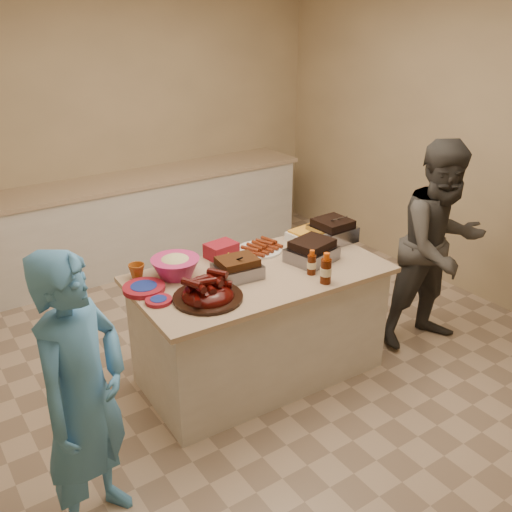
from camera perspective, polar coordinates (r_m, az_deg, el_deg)
room at (r=4.33m, az=0.44°, el=-10.64°), size 4.50×5.00×2.70m
back_counter at (r=5.87m, az=-11.90°, el=3.46°), size 3.60×0.64×0.90m
island at (r=4.23m, az=0.39°, el=-11.56°), size 1.74×0.97×0.81m
rib_platter at (r=3.49m, az=-4.82°, el=-4.30°), size 0.45×0.45×0.17m
pulled_pork_tray at (r=3.75m, az=-1.85°, el=-2.15°), size 0.32×0.25×0.09m
brisket_tray at (r=4.00m, az=5.56°, el=-0.46°), size 0.37×0.33×0.10m
roasting_pan at (r=4.36m, az=7.59°, el=1.57°), size 0.30×0.30×0.12m
coleslaw_bowl at (r=3.79m, az=-7.99°, el=-2.04°), size 0.33×0.33×0.22m
sausage_plate at (r=4.14m, az=0.37°, el=0.54°), size 0.40×0.40×0.05m
mac_cheese_dish at (r=4.37m, az=5.42°, el=1.70°), size 0.34×0.27×0.08m
bbq_bottle_a at (r=3.81m, az=5.54°, el=-1.80°), size 0.06×0.06×0.17m
bbq_bottle_b at (r=3.70m, az=6.93°, el=-2.67°), size 0.07×0.07×0.21m
mustard_bottle at (r=3.86m, az=-2.74°, el=-1.37°), size 0.05×0.05×0.13m
sauce_bowl at (r=3.86m, az=-1.37°, el=-1.33°), size 0.13×0.05×0.13m
plate_stack_large at (r=3.65m, az=-11.13°, el=-3.40°), size 0.28×0.28×0.03m
plate_stack_small at (r=3.49m, az=-9.69°, el=-4.58°), size 0.17×0.17×0.02m
plastic_cup at (r=3.82m, az=-11.77°, el=-2.17°), size 0.11×0.10×0.11m
basket_stack at (r=4.05m, az=-3.47°, el=-0.10°), size 0.23×0.18×0.11m
guest_gray at (r=4.81m, az=16.70°, el=-7.90°), size 1.04×1.71×0.61m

